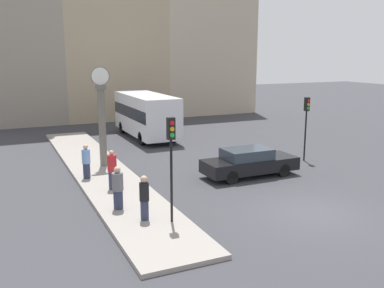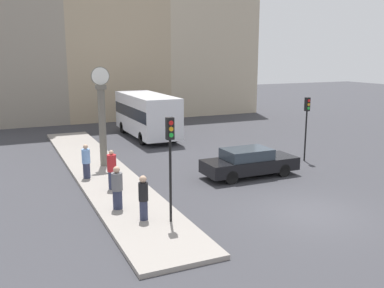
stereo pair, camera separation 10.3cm
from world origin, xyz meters
name	(u,v)px [view 1 (the left image)]	position (x,y,z in m)	size (l,w,h in m)	color
ground_plane	(312,213)	(0.00, 0.00, 0.00)	(120.00, 120.00, 0.00)	#38383D
sidewalk_corner	(99,171)	(-6.10, 9.19, 0.08)	(2.81, 22.39, 0.16)	gray
building_row	(103,26)	(-1.25, 27.60, 8.40)	(27.44, 5.00, 19.64)	gray
sedan_car	(249,162)	(0.50, 5.32, 0.72)	(4.80, 1.76, 1.42)	black
bus_distant	(146,113)	(-0.88, 17.03, 1.77)	(2.57, 7.66, 3.12)	silver
traffic_light_near	(171,148)	(-5.34, 1.12, 2.83)	(0.26, 0.24, 3.73)	black
traffic_light_far	(306,116)	(5.06, 6.71, 2.60)	(0.26, 0.24, 3.62)	black
street_clock	(102,119)	(-5.71, 9.81, 2.65)	(0.95, 0.49, 5.18)	#666056
pedestrian_blue_stripe	(86,162)	(-7.00, 7.82, 0.97)	(0.39, 0.39, 1.65)	#2D334C
pedestrian_red_top	(112,170)	(-6.29, 5.67, 1.02)	(0.40, 0.40, 1.74)	#2D334C
pedestrian_black_jacket	(144,198)	(-6.16, 1.68, 0.99)	(0.34, 0.34, 1.64)	#2D334C
pedestrian_grey_jacket	(118,188)	(-6.72, 3.16, 0.98)	(0.43, 0.43, 1.68)	#2D334C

